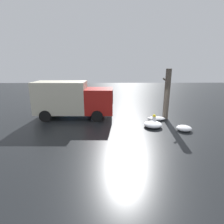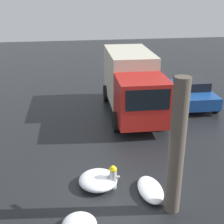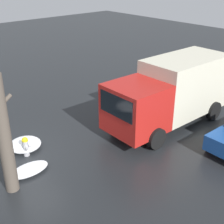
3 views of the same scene
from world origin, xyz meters
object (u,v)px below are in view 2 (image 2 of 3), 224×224
object	(u,v)px
fire_hydrant	(113,176)
pedestrian	(134,104)
parked_car	(192,92)
tree_trunk	(177,149)
delivery_truck	(132,82)

from	to	relation	value
fire_hydrant	pedestrian	world-z (taller)	pedestrian
parked_car	pedestrian	bearing A→B (deg)	30.49
tree_trunk	pedestrian	size ratio (longest dim) A/B	2.19
tree_trunk	fire_hydrant	bearing A→B (deg)	49.29
delivery_truck	fire_hydrant	bearing A→B (deg)	74.03
tree_trunk	delivery_truck	xyz separation A→B (m)	(7.66, -0.41, -0.41)
fire_hydrant	delivery_truck	size ratio (longest dim) A/B	0.13
fire_hydrant	tree_trunk	bearing A→B (deg)	-119.06
pedestrian	parked_car	size ratio (longest dim) A/B	0.48
pedestrian	delivery_truck	bearing A→B (deg)	-134.20
tree_trunk	delivery_truck	bearing A→B (deg)	-3.06
delivery_truck	pedestrian	world-z (taller)	delivery_truck
tree_trunk	pedestrian	world-z (taller)	tree_trunk
tree_trunk	parked_car	xyz separation A→B (m)	(8.36, -3.94, -1.31)
pedestrian	parked_car	world-z (taller)	pedestrian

